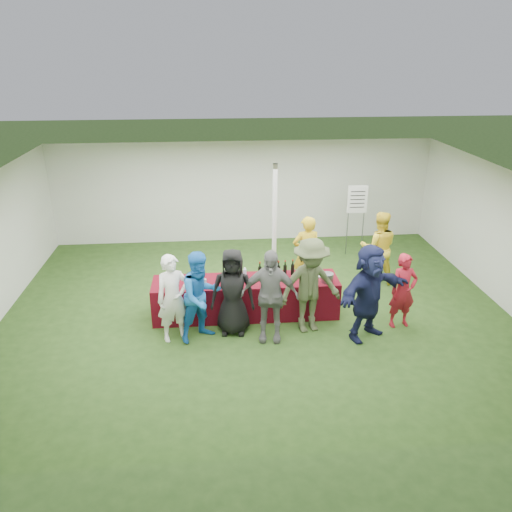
{
  "coord_description": "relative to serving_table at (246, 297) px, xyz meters",
  "views": [
    {
      "loc": [
        -0.78,
        -8.92,
        4.89
      ],
      "look_at": [
        -0.02,
        -0.22,
        1.25
      ],
      "focal_mm": 35.0,
      "sensor_mm": 36.0,
      "label": 1
    }
  ],
  "objects": [
    {
      "name": "customer_3",
      "position": [
        0.36,
        -0.92,
        0.49
      ],
      "size": [
        1.07,
        0.56,
        1.73
      ],
      "primitive_type": "imported",
      "rotation": [
        0.0,
        0.0,
        -0.14
      ],
      "color": "slate",
      "rests_on": "ground"
    },
    {
      "name": "customer_5",
      "position": [
        2.12,
        -1.0,
        0.52
      ],
      "size": [
        1.69,
        1.33,
        1.79
      ],
      "primitive_type": "imported",
      "rotation": [
        0.0,
        0.0,
        0.55
      ],
      "color": "#161B3F",
      "rests_on": "ground"
    },
    {
      "name": "customer_0",
      "position": [
        -1.34,
        -0.77,
        0.44
      ],
      "size": [
        0.7,
        0.58,
        1.63
      ],
      "primitive_type": "imported",
      "rotation": [
        0.0,
        0.0,
        0.37
      ],
      "color": "white",
      "rests_on": "ground"
    },
    {
      "name": "customer_1",
      "position": [
        -0.84,
        -0.78,
        0.46
      ],
      "size": [
        1.03,
        0.97,
        1.68
      ],
      "primitive_type": "imported",
      "rotation": [
        0.0,
        0.0,
        0.56
      ],
      "color": "blue",
      "rests_on": "ground"
    },
    {
      "name": "tent",
      "position": [
        0.72,
        1.42,
        0.98
      ],
      "size": [
        10.0,
        10.0,
        10.0
      ],
      "color": "white",
      "rests_on": "ground"
    },
    {
      "name": "water_bottle",
      "position": [
        -0.01,
        0.08,
        0.48
      ],
      "size": [
        0.07,
        0.07,
        0.23
      ],
      "color": "silver",
      "rests_on": "serving_table"
    },
    {
      "name": "serving_table",
      "position": [
        0.0,
        0.0,
        0.0
      ],
      "size": [
        3.6,
        0.8,
        0.75
      ],
      "primitive_type": "cube",
      "color": "#550919",
      "rests_on": "ground"
    },
    {
      "name": "wine_glasses",
      "position": [
        -0.88,
        -0.25,
        0.49
      ],
      "size": [
        1.1,
        0.12,
        0.16
      ],
      "color": "silver",
      "rests_on": "serving_table"
    },
    {
      "name": "wine_bottles",
      "position": [
        0.61,
        0.14,
        0.5
      ],
      "size": [
        0.73,
        0.13,
        0.32
      ],
      "color": "black",
      "rests_on": "serving_table"
    },
    {
      "name": "staff_back",
      "position": [
        3.02,
        1.25,
        0.45
      ],
      "size": [
        0.9,
        0.75,
        1.65
      ],
      "primitive_type": "imported",
      "rotation": [
        0.0,
        0.0,
        2.97
      ],
      "color": "yellow",
      "rests_on": "ground"
    },
    {
      "name": "customer_6",
      "position": [
        2.89,
        -0.67,
        0.35
      ],
      "size": [
        0.57,
        0.42,
        1.45
      ],
      "primitive_type": "imported",
      "rotation": [
        0.0,
        0.0,
        0.14
      ],
      "color": "maroon",
      "rests_on": "ground"
    },
    {
      "name": "staff_pourer",
      "position": [
        1.37,
        1.03,
        0.46
      ],
      "size": [
        0.65,
        0.46,
        1.67
      ],
      "primitive_type": "imported",
      "rotation": [
        0.0,
        0.0,
        3.24
      ],
      "color": "gold",
      "rests_on": "ground"
    },
    {
      "name": "customer_4",
      "position": [
        1.13,
        -0.68,
        0.54
      ],
      "size": [
        1.3,
        0.92,
        1.82
      ],
      "primitive_type": "imported",
      "rotation": [
        0.0,
        0.0,
        0.22
      ],
      "color": "#3F492B",
      "rests_on": "ground"
    },
    {
      "name": "bar_towel",
      "position": [
        1.49,
        0.05,
        0.39
      ],
      "size": [
        0.25,
        0.18,
        0.03
      ],
      "primitive_type": "cube",
      "color": "white",
      "rests_on": "serving_table"
    },
    {
      "name": "ground",
      "position": [
        0.22,
        0.22,
        -0.38
      ],
      "size": [
        60.0,
        60.0,
        0.0
      ],
      "primitive_type": "plane",
      "color": "#284719",
      "rests_on": "ground"
    },
    {
      "name": "customer_2",
      "position": [
        -0.28,
        -0.62,
        0.45
      ],
      "size": [
        0.85,
        0.61,
        1.64
      ],
      "primitive_type": "imported",
      "rotation": [
        0.0,
        0.0,
        -0.11
      ],
      "color": "black",
      "rests_on": "ground"
    },
    {
      "name": "wine_list_sign",
      "position": [
        2.97,
        2.93,
        0.94
      ],
      "size": [
        0.5,
        0.03,
        1.8
      ],
      "color": "slate",
      "rests_on": "ground"
    },
    {
      "name": "dump_bucket",
      "position": [
        1.55,
        -0.22,
        0.46
      ],
      "size": [
        0.23,
        0.23,
        0.18
      ],
      "primitive_type": "cylinder",
      "color": "slate",
      "rests_on": "serving_table"
    }
  ]
}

